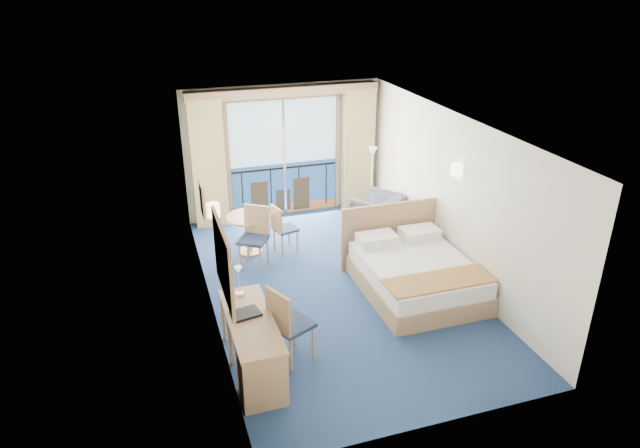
% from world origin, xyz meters
% --- Properties ---
extents(floor, '(6.50, 6.50, 0.00)m').
position_xyz_m(floor, '(0.00, 0.00, 0.00)').
color(floor, navy).
rests_on(floor, ground).
extents(room_walls, '(4.04, 6.54, 2.72)m').
position_xyz_m(room_walls, '(0.00, 0.00, 1.78)').
color(room_walls, white).
rests_on(room_walls, ground).
extents(balcony_door, '(2.36, 0.03, 2.52)m').
position_xyz_m(balcony_door, '(-0.01, 3.22, 1.14)').
color(balcony_door, navy).
rests_on(balcony_door, room_walls).
extents(curtain_left, '(0.65, 0.22, 2.55)m').
position_xyz_m(curtain_left, '(-1.55, 3.07, 1.28)').
color(curtain_left, tan).
rests_on(curtain_left, room_walls).
extents(curtain_right, '(0.65, 0.22, 2.55)m').
position_xyz_m(curtain_right, '(1.55, 3.07, 1.28)').
color(curtain_right, tan).
rests_on(curtain_right, room_walls).
extents(pelmet, '(3.80, 0.25, 0.18)m').
position_xyz_m(pelmet, '(0.00, 3.10, 2.58)').
color(pelmet, tan).
rests_on(pelmet, room_walls).
extents(mirror, '(0.05, 1.25, 0.95)m').
position_xyz_m(mirror, '(-1.97, -1.50, 1.55)').
color(mirror, tan).
rests_on(mirror, room_walls).
extents(wall_print, '(0.04, 0.42, 0.52)m').
position_xyz_m(wall_print, '(-1.97, 0.45, 1.60)').
color(wall_print, tan).
rests_on(wall_print, room_walls).
extents(sconce_left, '(0.18, 0.18, 0.18)m').
position_xyz_m(sconce_left, '(-1.94, -0.60, 1.85)').
color(sconce_left, '#FFEBB2').
rests_on(sconce_left, room_walls).
extents(sconce_right, '(0.18, 0.18, 0.18)m').
position_xyz_m(sconce_right, '(1.94, -0.15, 1.85)').
color(sconce_right, '#FFEBB2').
rests_on(sconce_right, room_walls).
extents(bed, '(1.79, 2.13, 1.13)m').
position_xyz_m(bed, '(1.16, -0.48, 0.32)').
color(bed, tan).
rests_on(bed, ground).
extents(nightstand, '(0.44, 0.42, 0.58)m').
position_xyz_m(nightstand, '(1.76, 0.93, 0.29)').
color(nightstand, tan).
rests_on(nightstand, ground).
extents(phone, '(0.20, 0.17, 0.07)m').
position_xyz_m(phone, '(1.80, 0.90, 0.61)').
color(phone, silver).
rests_on(phone, nightstand).
extents(armchair, '(1.19, 1.19, 0.79)m').
position_xyz_m(armchair, '(1.45, 1.73, 0.39)').
color(armchair, '#4D525D').
rests_on(armchair, ground).
extents(floor_lamp, '(0.21, 0.21, 1.49)m').
position_xyz_m(floor_lamp, '(1.65, 2.51, 1.13)').
color(floor_lamp, silver).
rests_on(floor_lamp, ground).
extents(desk, '(0.56, 1.64, 0.77)m').
position_xyz_m(desk, '(-1.71, -2.09, 0.43)').
color(desk, tan).
rests_on(desk, ground).
extents(desk_chair, '(0.63, 0.63, 1.09)m').
position_xyz_m(desk_chair, '(-1.24, -1.61, 0.62)').
color(desk_chair, '#1E2B47').
rests_on(desk_chair, ground).
extents(folder, '(0.40, 0.33, 0.03)m').
position_xyz_m(folder, '(-1.75, -1.53, 0.78)').
color(folder, black).
rests_on(folder, desk).
extents(desk_lamp, '(0.11, 0.11, 0.41)m').
position_xyz_m(desk_lamp, '(-1.73, -1.04, 1.08)').
color(desk_lamp, silver).
rests_on(desk_lamp, desk).
extents(round_table, '(0.79, 0.79, 0.71)m').
position_xyz_m(round_table, '(-1.08, 1.66, 0.54)').
color(round_table, tan).
rests_on(round_table, ground).
extents(table_chair_a, '(0.47, 0.47, 0.89)m').
position_xyz_m(table_chair_a, '(-0.51, 1.51, 0.50)').
color(table_chair_a, '#1E2B47').
rests_on(table_chair_a, ground).
extents(table_chair_b, '(0.64, 0.64, 1.06)m').
position_xyz_m(table_chair_b, '(-1.07, 1.17, 0.60)').
color(table_chair_b, '#1E2B47').
rests_on(table_chair_b, ground).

